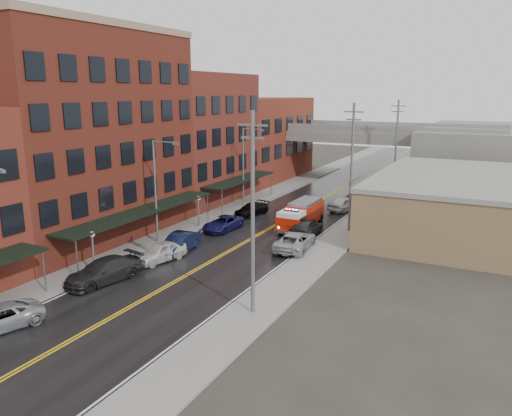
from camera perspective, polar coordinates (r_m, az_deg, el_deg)
The scene contains 30 objects.
road at distance 46.16m, azimuth 0.15°, elevation -3.14°, with size 11.00×160.00×0.02m, color black.
sidewalk_left at distance 49.71m, azimuth -7.40°, elevation -1.98°, with size 3.00×160.00×0.15m, color slate.
sidewalk_right at distance 43.51m, azimuth 8.80°, elevation -4.24°, with size 3.00×160.00×0.15m, color slate.
curb_left at distance 48.83m, azimuth -5.79°, elevation -2.21°, with size 0.30×160.00×0.15m, color gray.
curb_right at distance 44.01m, azimuth 6.76°, elevation -3.97°, with size 0.30×160.00×0.15m, color gray.
brick_building_b at distance 46.64m, azimuth -18.81°, elevation 7.58°, with size 9.00×20.00×18.00m, color #582517.
brick_building_c at distance 60.31m, azimuth -6.77°, elevation 7.89°, with size 9.00×15.00×15.00m, color #5B231B.
brick_building_far at distance 75.61m, azimuth 0.63°, elevation 7.90°, with size 9.00×20.00×12.00m, color maroon.
tan_building at distance 50.86m, azimuth 21.82°, elevation 0.33°, with size 14.00×22.00×5.00m, color #846647.
right_far_block at distance 80.14m, azimuth 25.37°, elevation 5.50°, with size 18.00×30.00×8.00m, color slate.
awning_1 at distance 43.70m, azimuth -12.85°, elevation -0.38°, with size 2.60×18.00×3.09m.
awning_2 at distance 57.94m, azimuth -1.83°, elevation 3.25°, with size 2.60×13.00×3.09m.
globe_lamp_1 at distance 38.18m, azimuth -18.19°, elevation -3.75°, with size 0.44×0.44×3.12m.
globe_lamp_2 at distance 48.69m, azimuth -6.60°, elevation 0.43°, with size 0.44×0.44×3.12m.
street_lamp_1 at distance 43.42m, azimuth -11.20°, elevation 2.58°, with size 2.64×0.22×9.00m.
street_lamp_2 at distance 56.72m, azimuth -1.25°, elevation 5.29°, with size 2.64×0.22×9.00m.
utility_pole_0 at distance 28.46m, azimuth -0.39°, elevation -0.43°, with size 1.80×0.24×12.00m.
utility_pole_1 at distance 46.84m, azimuth 10.86°, elevation 4.75°, with size 1.80×0.24×12.00m.
utility_pole_2 at distance 66.17m, azimuth 15.71°, elevation 6.92°, with size 1.80×0.24×12.00m.
overpass at distance 74.63m, azimuth 11.31°, elevation 7.57°, with size 40.00×10.00×7.50m.
fire_truck at distance 48.38m, azimuth 5.15°, elevation -0.74°, with size 2.87×7.05×2.57m.
parked_car_left_3 at distance 36.54m, azimuth -17.02°, elevation -6.89°, with size 2.30×5.65×1.64m, color #232325.
parked_car_left_4 at distance 39.85m, azimuth -10.89°, elevation -4.96°, with size 1.78×4.41×1.50m, color silver.
parked_car_left_5 at distance 41.81m, azimuth -8.73°, elevation -3.95°, with size 1.67×4.78×1.58m, color black.
parked_car_left_6 at distance 47.80m, azimuth -3.80°, elevation -1.77°, with size 2.24×4.85×1.35m, color #14154C.
parked_car_left_7 at distance 53.38m, azimuth -0.52°, elevation -0.16°, with size 1.85×4.56×1.32m, color black.
parked_car_right_0 at distance 41.98m, azimuth 4.47°, elevation -3.77°, with size 2.59×5.61×1.56m, color #9B9CA2.
parked_car_right_1 at distance 46.24m, azimuth 5.70°, elevation -2.24°, with size 2.08×5.11×1.48m, color #28282A.
parked_car_right_2 at distance 56.36m, azimuth 10.17°, elevation 0.51°, with size 1.93×4.80×1.63m, color silver.
parked_car_right_3 at distance 60.55m, azimuth 12.00°, elevation 1.23°, with size 1.55×4.45×1.47m, color black.
Camera 1 is at (19.80, -9.61, 13.03)m, focal length 35.00 mm.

